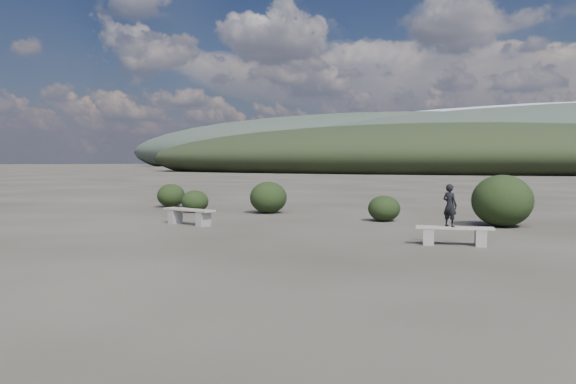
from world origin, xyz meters
The scene contains 10 objects.
ground centered at (0.00, 0.00, 0.00)m, with size 1200.00×1200.00×0.00m, color #292620.
bench_left centered at (-3.33, 4.48, 0.28)m, with size 1.91×0.74×0.47m.
bench_right centered at (4.34, 4.08, 0.25)m, with size 1.67×0.79×0.41m.
seated_person centered at (4.24, 4.05, 0.88)m, with size 0.34×0.22×0.94m, color black.
shrub_a centered at (-5.74, 7.81, 0.40)m, with size 0.98×0.98×0.81m, color black.
shrub_b centered at (-3.23, 8.80, 0.57)m, with size 1.32×1.32×1.13m, color black.
shrub_c centered at (1.30, 8.19, 0.40)m, with size 0.99×0.99×0.79m, color black.
shrub_d centered at (4.71, 8.39, 0.74)m, with size 1.68×1.68×1.47m, color black.
shrub_f centered at (-8.09, 9.23, 0.47)m, with size 1.12×1.12×0.95m, color black.
mountain_ridges centered at (-7.48, 339.06, 10.84)m, with size 500.00×400.00×56.00m.
Camera 1 is at (7.06, -8.31, 1.81)m, focal length 35.00 mm.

